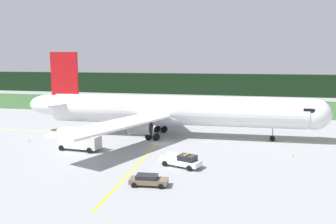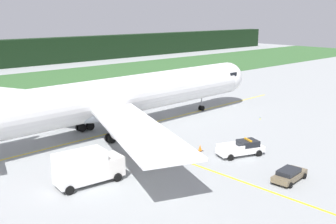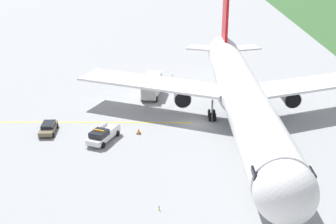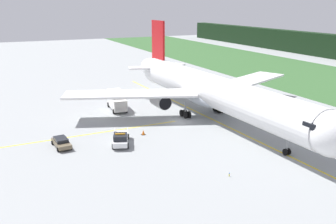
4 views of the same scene
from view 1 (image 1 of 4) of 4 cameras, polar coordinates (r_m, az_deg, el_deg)
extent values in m
plane|color=#919596|center=(61.35, -1.22, -5.19)|extent=(320.00, 320.00, 0.00)
cube|color=#335C2E|center=(111.55, 5.20, 1.08)|extent=(320.00, 39.17, 0.04)
cube|color=black|center=(145.16, 7.02, 4.49)|extent=(288.00, 5.01, 8.53)
cube|color=yellow|center=(66.96, 1.00, -4.00)|extent=(75.70, 2.65, 0.01)
cube|color=yellow|center=(48.22, -5.61, -9.11)|extent=(1.17, 28.11, 0.01)
cylinder|color=silver|center=(66.04, 1.02, 0.29)|extent=(47.48, 6.91, 5.45)
ellipsoid|color=silver|center=(66.46, 22.54, -0.33)|extent=(6.16, 5.63, 5.45)
ellipsoid|color=silver|center=(74.58, -18.51, 1.12)|extent=(8.84, 4.35, 4.09)
ellipsoid|color=#B1BBC5|center=(66.72, -0.99, -0.93)|extent=(12.94, 6.11, 3.00)
cube|color=black|center=(66.08, 21.49, 0.52)|extent=(1.96, 5.23, 0.70)
cube|color=silver|center=(79.60, -2.42, 1.22)|extent=(14.56, 23.07, 0.35)
cylinder|color=#ADADAD|center=(74.80, -1.41, -0.18)|extent=(3.94, 2.58, 2.46)
cylinder|color=black|center=(74.40, 0.08, -0.23)|extent=(0.19, 2.27, 2.27)
cube|color=silver|center=(56.01, -8.31, -2.03)|extent=(13.39, 23.27, 0.35)
cylinder|color=#ADADAD|center=(59.82, -4.63, -2.45)|extent=(3.94, 2.58, 2.46)
cylinder|color=black|center=(59.32, -2.78, -2.53)|extent=(0.19, 2.27, 2.27)
cube|color=red|center=(72.52, -16.43, 5.44)|extent=(5.60, 0.61, 9.80)
cube|color=silver|center=(76.14, -15.45, 1.82)|extent=(5.08, 6.98, 0.28)
cube|color=silver|center=(70.25, -17.86, 1.16)|extent=(4.77, 6.92, 0.28)
cylinder|color=gray|center=(66.01, 16.60, -3.12)|extent=(0.20, 0.20, 2.34)
cylinder|color=black|center=(66.51, 16.53, -4.06)|extent=(0.91, 0.25, 0.90)
cylinder|color=black|center=(66.00, 16.58, -4.16)|extent=(0.91, 0.25, 0.90)
cylinder|color=gray|center=(70.64, -1.19, -1.87)|extent=(0.28, 0.28, 2.34)
cylinder|color=black|center=(70.39, -0.69, -2.88)|extent=(1.21, 0.34, 1.20)
cylinder|color=black|center=(71.06, -0.57, -2.77)|extent=(1.21, 0.34, 1.20)
cylinder|color=black|center=(70.68, -1.80, -2.83)|extent=(1.21, 0.34, 1.20)
cylinder|color=black|center=(71.35, -1.68, -2.72)|extent=(1.21, 0.34, 1.20)
cylinder|color=gray|center=(63.87, -2.52, -3.01)|extent=(0.28, 0.28, 2.34)
cylinder|color=black|center=(64.29, -1.83, -4.00)|extent=(1.21, 0.34, 1.20)
cylinder|color=black|center=(63.63, -1.97, -4.13)|extent=(1.21, 0.34, 1.20)
cylinder|color=black|center=(64.61, -3.05, -3.94)|extent=(1.21, 0.34, 1.20)
cylinder|color=black|center=(63.95, -3.20, -4.07)|extent=(1.21, 0.34, 1.20)
cube|color=white|center=(48.64, 2.06, -8.02)|extent=(6.03, 3.85, 0.70)
cube|color=black|center=(47.95, 3.12, -7.41)|extent=(2.77, 2.53, 0.70)
cube|color=white|center=(49.95, 1.28, -6.88)|extent=(2.59, 1.03, 0.45)
cube|color=white|center=(48.38, 0.08, -7.40)|extent=(2.59, 1.03, 0.45)
cube|color=orange|center=(47.83, 3.13, -6.91)|extent=(0.67, 1.40, 0.16)
cylinder|color=black|center=(48.69, 4.66, -8.46)|extent=(0.80, 0.49, 0.76)
cylinder|color=black|center=(46.97, 3.45, -9.09)|extent=(0.80, 0.49, 0.76)
cylinder|color=black|center=(50.55, 0.77, -7.78)|extent=(0.80, 0.49, 0.76)
cylinder|color=black|center=(48.89, -0.53, -8.36)|extent=(0.80, 0.49, 0.76)
cube|color=silver|center=(57.41, -12.05, -4.86)|extent=(2.12, 2.57, 2.00)
cube|color=white|center=(59.05, -14.93, -4.07)|extent=(5.11, 2.86, 3.05)
cylinder|color=#99999E|center=(58.90, -14.07, -5.68)|extent=(0.78, 0.17, 1.04)
cylinder|color=#99999E|center=(59.95, -15.66, -5.49)|extent=(0.78, 0.17, 1.04)
cylinder|color=black|center=(58.65, -11.43, -5.56)|extent=(0.92, 0.34, 0.90)
cylinder|color=black|center=(56.65, -12.63, -6.11)|extent=(0.92, 0.34, 0.90)
cylinder|color=black|center=(61.29, -15.62, -5.09)|extent=(0.92, 0.34, 0.90)
cylinder|color=black|center=(59.38, -16.91, -5.59)|extent=(0.92, 0.34, 0.90)
cube|color=brown|center=(41.82, -3.13, -11.08)|extent=(4.59, 2.19, 0.55)
cube|color=black|center=(41.70, -3.44, -10.42)|extent=(2.62, 1.80, 0.45)
cylinder|color=black|center=(42.52, -0.78, -11.12)|extent=(0.61, 0.23, 0.60)
cylinder|color=black|center=(40.81, -1.18, -11.99)|extent=(0.61, 0.23, 0.60)
cylinder|color=black|center=(43.07, -4.96, -10.89)|extent=(0.61, 0.23, 0.60)
cylinder|color=black|center=(41.38, -5.54, -11.73)|extent=(0.61, 0.23, 0.60)
cube|color=black|center=(53.39, 0.47, -7.29)|extent=(0.62, 0.62, 0.03)
cone|color=orange|center=(53.28, 0.47, -6.89)|extent=(0.48, 0.48, 0.74)
cylinder|color=yellow|center=(56.29, 19.56, -6.79)|extent=(0.10, 0.10, 0.36)
sphere|color=blue|center=(56.23, 19.57, -6.56)|extent=(0.12, 0.12, 0.12)
cylinder|color=yellow|center=(67.23, -21.55, -4.44)|extent=(0.10, 0.10, 0.31)
sphere|color=blue|center=(67.19, -21.56, -4.26)|extent=(0.12, 0.12, 0.12)
camera|label=2|loc=(48.89, -56.08, 7.02)|focal=42.97mm
camera|label=3|loc=(71.85, 51.85, 13.52)|focal=47.41mm
camera|label=4|loc=(51.10, 67.08, 8.81)|focal=40.67mm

